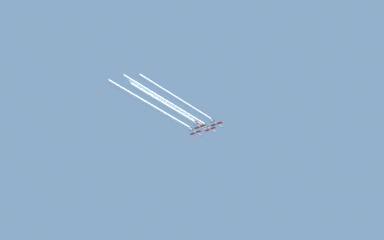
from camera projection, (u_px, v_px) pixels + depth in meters
name	position (u px, v px, depth m)	size (l,w,h in m)	color
jet_lead	(211.00, 129.00, 453.28)	(8.60, 12.53, 3.01)	silver
jet_left_wingman	(196.00, 133.00, 453.27)	(8.60, 12.53, 3.01)	silver
jet_right_wingman	(217.00, 124.00, 443.67)	(8.60, 12.53, 3.01)	silver
jet_slot	(201.00, 127.00, 443.18)	(8.60, 12.53, 3.01)	silver
smoke_trail_lead	(167.00, 103.00, 421.72)	(2.97, 79.69, 2.97)	white
smoke_trail_left_wingman	(152.00, 107.00, 422.24)	(2.97, 78.15, 2.97)	white
smoke_trail_right_wingman	(177.00, 100.00, 415.25)	(2.97, 70.58, 2.97)	white
smoke_trail_slot	(164.00, 105.00, 417.67)	(2.97, 62.20, 2.97)	white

